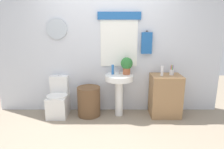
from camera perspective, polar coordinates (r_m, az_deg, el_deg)
name	(u,v)px	position (r m, az deg, el deg)	size (l,w,h in m)	color
ground_plane	(107,139)	(3.17, -1.51, -18.14)	(8.00, 8.00, 0.00)	gray
back_wall	(108,46)	(3.86, -1.16, 8.25)	(4.40, 0.18, 2.60)	silver
toilet	(59,100)	(3.97, -15.18, -7.19)	(0.38, 0.51, 0.76)	white
laundry_hamper	(89,101)	(3.83, -6.72, -7.68)	(0.43, 0.43, 0.56)	brown
pedestal_sink	(119,85)	(3.70, 2.03, -3.08)	(0.52, 0.52, 0.80)	white
faucet	(119,71)	(3.75, 1.99, 1.06)	(0.03, 0.03, 0.10)	silver
wooden_cabinet	(165,95)	(3.90, 15.06, -5.87)	(0.55, 0.44, 0.79)	#9E754C
soap_bottle	(113,70)	(3.67, 0.17, 1.43)	(0.05, 0.05, 0.18)	#2D6BB7
potted_plant	(127,65)	(3.68, 4.23, 2.85)	(0.22, 0.22, 0.32)	#AD5B38
lotion_bottle	(162,71)	(3.70, 14.23, 1.04)	(0.05, 0.05, 0.18)	white
toothbrush_cup	(172,72)	(3.82, 16.81, 0.68)	(0.08, 0.08, 0.19)	silver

